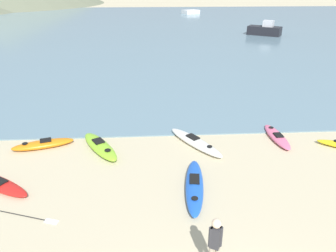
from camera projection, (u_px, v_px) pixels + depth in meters
bay_water at (159, 28)px, 47.35m from camera, size 160.00×70.00×0.06m
kayak_on_sand_1 at (277, 137)px, 15.25m from camera, size 0.73×2.65×0.30m
kayak_on_sand_2 at (100, 146)px, 14.28m from camera, size 2.17×2.97×0.40m
kayak_on_sand_3 at (43, 144)px, 14.48m from camera, size 2.71×1.38×0.37m
kayak_on_sand_4 at (195, 142)px, 14.65m from camera, size 2.36×3.20×0.39m
kayak_on_sand_5 at (194, 186)px, 11.63m from camera, size 1.07×3.47×0.36m
person_near_foreground at (215, 243)px, 8.02m from camera, size 0.35×0.29×1.72m
moored_boat_0 at (265, 30)px, 41.50m from camera, size 4.36×3.65×1.81m
moored_boat_1 at (191, 12)px, 65.26m from camera, size 3.69×3.27×0.70m
loose_paddle at (19, 215)px, 10.42m from camera, size 2.69×1.07×0.03m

